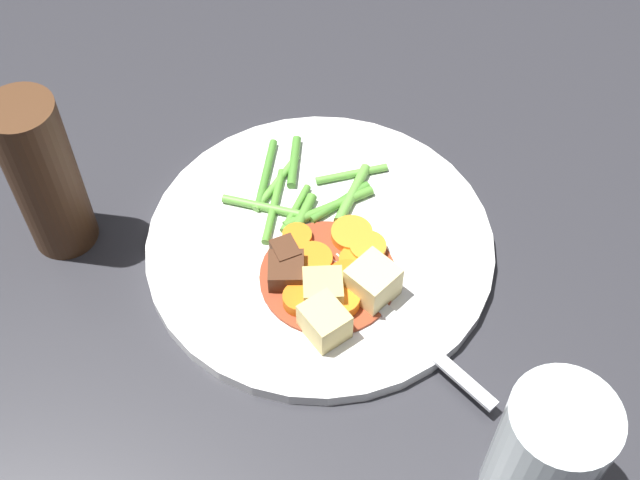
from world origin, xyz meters
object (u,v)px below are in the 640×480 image
Objects in this scene: carrot_slice_3 at (352,239)px; carrot_slice_4 at (357,262)px; meat_chunk_1 at (286,255)px; potato_chunk_2 at (317,290)px; water_glass at (546,454)px; potato_chunk_1 at (331,321)px; potato_chunk_0 at (373,282)px; pepper_mill at (44,177)px; carrot_slice_0 at (300,300)px; fork at (400,325)px; carrot_slice_7 at (313,261)px; meat_chunk_0 at (286,272)px; dinner_plate at (320,244)px; carrot_slice_5 at (347,279)px; carrot_slice_2 at (368,249)px; carrot_slice_6 at (297,238)px; carrot_slice_1 at (340,300)px.

carrot_slice_3 is 0.02m from carrot_slice_4.
meat_chunk_1 reaches higher than carrot_slice_3.
potato_chunk_2 is 0.21m from water_glass.
potato_chunk_1 is (0.06, -0.02, 0.01)m from carrot_slice_4.
potato_chunk_0 reaches higher than potato_chunk_2.
carrot_slice_4 is 0.07m from potato_chunk_1.
carrot_slice_3 is 0.23× the size of pepper_mill.
potato_chunk_2 reaches higher than carrot_slice_0.
fork is at bearing 33.00° from potato_chunk_0.
fork is 1.26× the size of water_glass.
carrot_slice_7 is 0.28× the size of water_glass.
carrot_slice_4 is 0.98× the size of meat_chunk_0.
water_glass reaches higher than fork.
dinner_plate is at bearing -132.28° from carrot_slice_4.
pepper_mill reaches higher than dinner_plate.
potato_chunk_0 is 1.10× the size of potato_chunk_2.
water_glass is (0.21, 0.14, 0.05)m from dinner_plate.
water_glass reaches higher than carrot_slice_5.
carrot_slice_2 is 0.26m from pepper_mill.
water_glass is (0.21, 0.16, 0.04)m from carrot_slice_6.
potato_chunk_0 reaches higher than meat_chunk_0.
dinner_plate is at bearing 164.94° from carrot_slice_7.
pepper_mill is at bearing -123.63° from water_glass.
carrot_slice_1 is 0.03m from potato_chunk_1.
potato_chunk_1 is (0.07, -0.03, 0.01)m from carrot_slice_2.
pepper_mill reaches higher than carrot_slice_1.
carrot_slice_1 is 0.06m from carrot_slice_3.
potato_chunk_1 reaches higher than carrot_slice_1.
carrot_slice_1 is 0.19m from water_glass.
fork is at bearing 42.59° from carrot_slice_6.
carrot_slice_1 reaches higher than carrot_slice_5.
carrot_slice_1 is at bearing -22.25° from carrot_slice_4.
carrot_slice_1 is 0.21× the size of pepper_mill.
carrot_slice_3 is at bearing 83.47° from pepper_mill.
carrot_slice_3 is at bearing 142.88° from carrot_slice_0.
carrot_slice_4 is at bearing 88.34° from carrot_slice_7.
potato_chunk_2 is (-0.03, -0.01, -0.00)m from potato_chunk_1.
carrot_slice_2 is 0.06m from potato_chunk_2.
potato_chunk_0 reaches higher than carrot_slice_0.
carrot_slice_6 is 1.07× the size of meat_chunk_1.
dinner_plate is 0.05m from meat_chunk_0.
carrot_slice_7 is (-0.00, -0.04, 0.00)m from carrot_slice_4.
potato_chunk_1 is 0.25m from pepper_mill.
fork is at bearing 92.76° from potato_chunk_1.
carrot_slice_3 is (-0.06, 0.04, -0.00)m from carrot_slice_0.
carrot_slice_0 reaches higher than carrot_slice_3.
carrot_slice_1 is at bearing 68.95° from pepper_mill.
fork is (0.02, 0.08, -0.01)m from carrot_slice_0.
carrot_slice_7 is at bearing -57.76° from carrot_slice_3.
carrot_slice_1 is 0.06m from meat_chunk_1.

